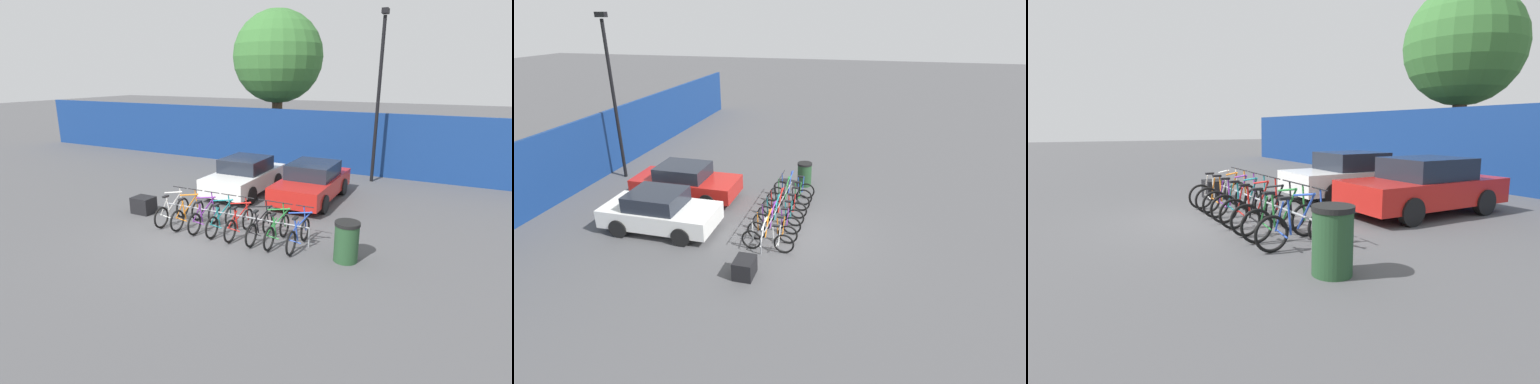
# 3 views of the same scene
# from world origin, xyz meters

# --- Properties ---
(ground_plane) EXTENTS (120.00, 120.00, 0.00)m
(ground_plane) POSITION_xyz_m (0.00, 0.00, 0.00)
(ground_plane) COLOR #4C4C4F
(hoarding_wall) EXTENTS (36.00, 0.16, 2.85)m
(hoarding_wall) POSITION_xyz_m (0.00, 9.50, 1.43)
(hoarding_wall) COLOR navy
(hoarding_wall) RESTS_ON ground
(bike_rack) EXTENTS (4.76, 0.04, 0.57)m
(bike_rack) POSITION_xyz_m (0.73, 0.68, 0.50)
(bike_rack) COLOR gray
(bike_rack) RESTS_ON ground
(bicycle_white) EXTENTS (0.68, 1.71, 1.05)m
(bicycle_white) POSITION_xyz_m (-1.39, 0.53, 0.38)
(bicycle_white) COLOR black
(bicycle_white) RESTS_ON ground
(bicycle_orange) EXTENTS (0.68, 1.71, 1.05)m
(bicycle_orange) POSITION_xyz_m (-0.79, 0.53, 0.38)
(bicycle_orange) COLOR black
(bicycle_orange) RESTS_ON ground
(bicycle_purple) EXTENTS (0.68, 1.71, 1.05)m
(bicycle_purple) POSITION_xyz_m (-0.18, 0.53, 0.38)
(bicycle_purple) COLOR black
(bicycle_purple) RESTS_ON ground
(bicycle_teal) EXTENTS (0.68, 1.71, 1.05)m
(bicycle_teal) POSITION_xyz_m (0.43, 0.53, 0.38)
(bicycle_teal) COLOR black
(bicycle_teal) RESTS_ON ground
(bicycle_red) EXTENTS (0.68, 1.71, 1.05)m
(bicycle_red) POSITION_xyz_m (1.02, 0.53, 0.38)
(bicycle_red) COLOR black
(bicycle_red) RESTS_ON ground
(bicycle_black) EXTENTS (0.68, 1.71, 1.05)m
(bicycle_black) POSITION_xyz_m (1.68, 0.53, 0.38)
(bicycle_black) COLOR black
(bicycle_black) RESTS_ON ground
(bicycle_green) EXTENTS (0.68, 1.71, 1.05)m
(bicycle_green) POSITION_xyz_m (2.21, 0.53, 0.38)
(bicycle_green) COLOR black
(bicycle_green) RESTS_ON ground
(bicycle_blue) EXTENTS (0.68, 1.71, 1.05)m
(bicycle_blue) POSITION_xyz_m (2.84, 0.53, 0.38)
(bicycle_blue) COLOR black
(bicycle_blue) RESTS_ON ground
(car_white) EXTENTS (1.91, 3.90, 1.40)m
(car_white) POSITION_xyz_m (-0.91, 4.46, 0.69)
(car_white) COLOR silver
(car_white) RESTS_ON ground
(car_red) EXTENTS (1.91, 4.18, 1.40)m
(car_red) POSITION_xyz_m (1.74, 4.74, 0.69)
(car_red) COLOR red
(car_red) RESTS_ON ground
(trash_bin) EXTENTS (0.63, 0.63, 1.03)m
(trash_bin) POSITION_xyz_m (4.18, 0.32, 0.52)
(trash_bin) COLOR #234728
(trash_bin) RESTS_ON ground
(cargo_crate) EXTENTS (0.70, 0.56, 0.55)m
(cargo_crate) POSITION_xyz_m (-2.83, 0.82, 0.28)
(cargo_crate) COLOR black
(cargo_crate) RESTS_ON ground
(tree_behind_hoarding) EXTENTS (4.72, 4.72, 7.72)m
(tree_behind_hoarding) POSITION_xyz_m (-2.62, 11.30, 5.32)
(tree_behind_hoarding) COLOR brown
(tree_behind_hoarding) RESTS_ON ground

